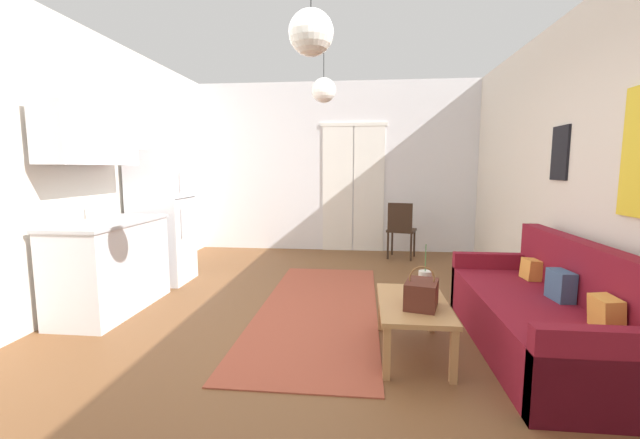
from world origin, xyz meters
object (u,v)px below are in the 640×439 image
(couch, at_px, (545,317))
(pendant_lamp_far, at_px, (324,90))
(coffee_table, at_px, (413,308))
(accent_chair, at_px, (401,227))
(refrigerator, at_px, (162,217))
(handbag, at_px, (421,294))
(bamboo_vase, at_px, (425,283))
(pendant_lamp_near, at_px, (311,33))

(couch, height_order, pendant_lamp_far, pendant_lamp_far)
(coffee_table, xyz_separation_m, pendant_lamp_far, (-0.85, 1.60, 1.94))
(couch, relative_size, accent_chair, 2.29)
(refrigerator, bearing_deg, pendant_lamp_far, -3.05)
(handbag, xyz_separation_m, accent_chair, (0.16, 3.46, -0.01))
(bamboo_vase, bearing_deg, accent_chair, 88.38)
(bamboo_vase, xyz_separation_m, pendant_lamp_far, (-0.96, 1.41, 1.79))
(bamboo_vase, relative_size, pendant_lamp_far, 0.58)
(pendant_lamp_near, bearing_deg, bamboo_vase, 37.82)
(accent_chair, bearing_deg, couch, 119.51)
(coffee_table, distance_m, pendant_lamp_far, 2.66)
(bamboo_vase, distance_m, pendant_lamp_far, 2.48)
(handbag, distance_m, accent_chair, 3.46)
(accent_chair, bearing_deg, refrigerator, 42.70)
(bamboo_vase, distance_m, accent_chair, 3.15)
(couch, xyz_separation_m, handbag, (-0.99, -0.25, 0.23))
(handbag, bearing_deg, pendant_lamp_far, 117.41)
(accent_chair, xyz_separation_m, pendant_lamp_near, (-0.93, -3.80, 1.76))
(bamboo_vase, height_order, pendant_lamp_far, pendant_lamp_far)
(handbag, height_order, refrigerator, refrigerator)
(accent_chair, bearing_deg, pendant_lamp_far, 73.72)
(couch, height_order, bamboo_vase, couch)
(couch, height_order, pendant_lamp_near, pendant_lamp_near)
(refrigerator, relative_size, pendant_lamp_far, 2.29)
(coffee_table, relative_size, handbag, 2.78)
(coffee_table, distance_m, accent_chair, 3.35)
(bamboo_vase, height_order, pendant_lamp_near, pendant_lamp_near)
(coffee_table, height_order, pendant_lamp_near, pendant_lamp_near)
(coffee_table, distance_m, pendant_lamp_near, 2.09)
(bamboo_vase, bearing_deg, pendant_lamp_far, 124.33)
(couch, distance_m, accent_chair, 3.32)
(handbag, relative_size, pendant_lamp_far, 0.48)
(handbag, xyz_separation_m, pendant_lamp_near, (-0.77, -0.34, 1.75))
(refrigerator, height_order, pendant_lamp_near, pendant_lamp_near)
(coffee_table, bearing_deg, pendant_lamp_far, 117.97)
(coffee_table, distance_m, refrigerator, 3.39)
(accent_chair, bearing_deg, pendant_lamp_near, 91.25)
(coffee_table, height_order, accent_chair, accent_chair)
(couch, height_order, coffee_table, couch)
(coffee_table, xyz_separation_m, handbag, (0.04, -0.12, 0.16))
(refrigerator, distance_m, accent_chair, 3.51)
(handbag, bearing_deg, pendant_lamp_near, -156.21)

